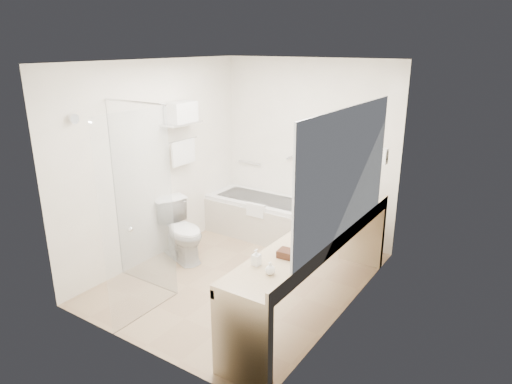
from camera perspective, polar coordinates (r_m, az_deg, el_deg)
The scene contains 25 objects.
floor at distance 5.56m, azimuth -1.73°, elevation -10.65°, with size 3.20×3.20×0.00m, color tan.
ceiling at distance 4.88m, azimuth -2.02°, elevation 16.03°, with size 2.60×3.20×0.10m, color silver.
wall_back at distance 6.41m, azimuth 6.45°, elevation 5.16°, with size 2.60×0.10×2.50m, color white.
wall_front at distance 3.96m, azimuth -15.39°, elevation -3.73°, with size 2.60×0.10×2.50m, color white.
wall_left at distance 5.90m, azimuth -12.25°, elevation 3.72°, with size 0.10×3.20×2.50m, color white.
wall_right at distance 4.49m, azimuth 11.81°, elevation -0.83°, with size 0.10×3.20×2.50m, color white.
bathtub at distance 6.63m, azimuth 0.88°, elevation -3.09°, with size 1.60×0.73×0.59m.
grab_bar_short at distance 6.92m, azimuth -0.80°, elevation 3.69°, with size 0.03×0.03×0.40m, color silver.
grab_bar_long at distance 6.40m, azimuth 5.89°, elevation 5.15°, with size 0.03×0.03×0.60m, color silver.
shower_enclosure at distance 4.88m, azimuth -14.26°, elevation -1.74°, with size 0.96×0.91×2.11m.
towel_shelf at distance 5.96m, azimuth -9.27°, elevation 8.99°, with size 0.24×0.55×0.81m.
vanity_counter at distance 4.69m, azimuth 7.49°, elevation -7.78°, with size 0.55×2.70×0.95m.
sink at distance 4.94m, azimuth 9.96°, elevation -4.25°, with size 0.40×0.52×0.14m, color white.
faucet at distance 4.85m, azimuth 11.59°, elevation -3.39°, with size 0.03×0.03×0.14m, color silver.
mirror at distance 4.27m, azimuth 11.18°, elevation 2.45°, with size 0.02×2.00×1.20m, color #B5BBC2.
hairdryer_unit at distance 5.41m, azimuth 15.67°, elevation 4.32°, with size 0.08×0.10×0.18m, color white.
toilet at distance 5.95m, azimuth -9.25°, elevation -4.85°, with size 0.43×0.77×0.76m, color white.
amenity_basket at distance 4.12m, azimuth 4.18°, elevation -7.75°, with size 0.20×0.13×0.07m, color #3F2216.
soap_bottle_a at distance 3.98m, azimuth 0.04°, elevation -8.67°, with size 0.07×0.15×0.07m, color white.
soap_bottle_b at distance 3.84m, azimuth 1.79°, elevation -9.65°, with size 0.09×0.11×0.09m, color white.
water_bottle_left at distance 5.37m, azimuth 11.44°, elevation -1.20°, with size 0.06×0.06×0.18m.
water_bottle_mid at distance 4.96m, azimuth 10.83°, elevation -2.62°, with size 0.07×0.07×0.22m.
water_bottle_right at distance 5.23m, azimuth 11.92°, elevation -1.75°, with size 0.06×0.06×0.19m.
drinking_glass_near at distance 5.59m, azimuth 11.44°, elevation -0.79°, with size 0.08×0.08×0.10m, color silver.
drinking_glass_far at distance 5.54m, azimuth 11.52°, elevation -1.09°, with size 0.06×0.06×0.08m, color silver.
Camera 1 is at (2.83, -3.97, 2.69)m, focal length 32.00 mm.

